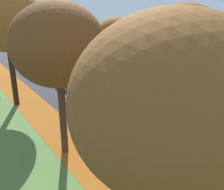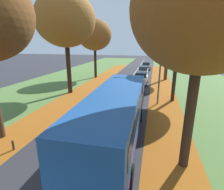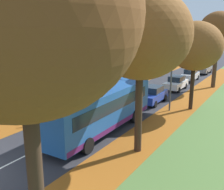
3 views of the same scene
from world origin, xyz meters
The scene contains 17 objects.
grass_verge_left centered at (-9.20, 20.00, 0.00)m, with size 12.00×90.00×0.01m, color #517538.
leaf_litter_left centered at (-4.60, 14.00, 0.01)m, with size 2.80×60.00×0.00m, color #9E5619.
grass_verge_right centered at (9.20, 20.00, 0.00)m, with size 12.00×90.00×0.01m, color #517538.
leaf_litter_right centered at (4.60, 14.00, 0.01)m, with size 2.80×60.00×0.00m, color #9E5619.
road_centre_line centered at (0.00, 20.00, 0.00)m, with size 0.12×80.00×0.01m, color silver.
tree_left_mid centered at (-5.72, 17.05, 7.77)m, with size 6.22×6.22×10.60m.
tree_left_far centered at (-5.84, 26.52, 6.67)m, with size 5.28×5.28×9.07m.
tree_right_near centered at (5.10, 6.86, 6.69)m, with size 5.42×5.42×9.15m.
tree_right_mid centered at (5.44, 16.74, 5.54)m, with size 4.60×4.60×7.63m.
tree_right_far centered at (5.27, 27.25, 6.96)m, with size 4.29×4.29×8.97m.
bollard_third centered at (-3.54, 6.00, 0.28)m, with size 0.12×0.12×0.55m, color #4C3823.
streetlamp_right centered at (3.67, 15.32, 3.74)m, with size 1.89×0.28×6.00m.
bus centered at (1.57, 8.19, 1.70)m, with size 2.79×10.44×2.98m.
car_blue_lead centered at (1.75, 16.83, 0.81)m, with size 1.86×4.24×1.62m.
car_white_following centered at (1.82, 23.53, 0.81)m, with size 1.81×4.21×1.62m.
car_silver_third_in_line centered at (1.67, 30.04, 0.81)m, with size 1.92×4.27×1.62m.
car_grey_fourth_in_line centered at (1.86, 37.19, 0.81)m, with size 1.79×4.20×1.62m.
Camera 2 is at (3.47, -0.66, 5.49)m, focal length 28.00 mm.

